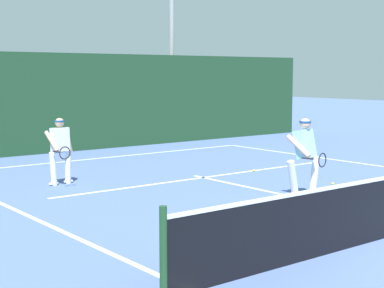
# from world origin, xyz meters

# --- Properties ---
(court_line_baseline_far) EXTENTS (10.12, 0.10, 0.01)m
(court_line_baseline_far) POSITION_xyz_m (0.00, 10.66, 0.00)
(court_line_baseline_far) COLOR white
(court_line_baseline_far) RESTS_ON ground_plane
(court_line_service) EXTENTS (8.25, 0.10, 0.01)m
(court_line_service) POSITION_xyz_m (0.00, 6.06, 0.00)
(court_line_service) COLOR white
(court_line_service) RESTS_ON ground_plane
(court_line_centre) EXTENTS (0.10, 6.40, 0.01)m
(court_line_centre) POSITION_xyz_m (0.00, 3.20, 0.00)
(court_line_centre) COLOR white
(court_line_centre) RESTS_ON ground_plane
(player_near) EXTENTS (1.14, 0.92, 1.66)m
(player_near) POSITION_xyz_m (0.14, 2.90, 0.91)
(player_near) COLOR silver
(player_near) RESTS_ON ground_plane
(player_far) EXTENTS (0.67, 0.88, 1.55)m
(player_far) POSITION_xyz_m (-3.19, 7.37, 0.85)
(player_far) COLOR silver
(player_far) RESTS_ON ground_plane
(tennis_ball) EXTENTS (0.07, 0.07, 0.07)m
(tennis_ball) POSITION_xyz_m (1.60, 5.92, 0.03)
(tennis_ball) COLOR #D1E033
(tennis_ball) RESTS_ON ground_plane
(tennis_ball_extra) EXTENTS (0.07, 0.07, 0.07)m
(tennis_ball_extra) POSITION_xyz_m (1.72, 3.43, 0.03)
(tennis_ball_extra) COLOR #D1E033
(tennis_ball_extra) RESTS_ON ground_plane
(back_fence_windscreen) EXTENTS (20.64, 0.12, 3.22)m
(back_fence_windscreen) POSITION_xyz_m (0.00, 12.69, 1.61)
(back_fence_windscreen) COLOR #1C3F24
(back_fence_windscreen) RESTS_ON ground_plane
(light_pole) EXTENTS (0.55, 0.44, 7.61)m
(light_pole) POSITION_xyz_m (4.85, 14.01, 4.66)
(light_pole) COLOR #9EA39E
(light_pole) RESTS_ON ground_plane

